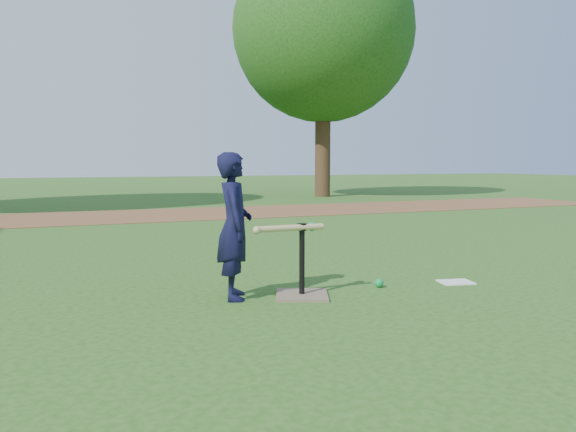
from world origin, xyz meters
name	(u,v)px	position (x,y,z in m)	size (l,w,h in m)	color
ground	(264,292)	(0.00, 0.00, 0.00)	(80.00, 80.00, 0.00)	#285116
dirt_strip	(139,216)	(0.00, 7.50, 0.01)	(24.00, 3.00, 0.01)	brown
child	(234,226)	(-0.30, -0.12, 0.60)	(0.44, 0.29, 1.20)	black
wiffle_ball_ground	(379,283)	(1.01, -0.23, 0.04)	(0.08, 0.08, 0.08)	#0D9442
clipboard	(456,282)	(1.78, -0.34, 0.01)	(0.30, 0.23, 0.01)	white
batting_tee	(302,283)	(0.24, -0.27, 0.11)	(0.56, 0.56, 0.61)	#79624D
swing_action	(291,228)	(0.14, -0.27, 0.58)	(0.63, 0.19, 0.08)	tan
tree_right	(323,31)	(6.50, 12.00, 5.29)	(5.80, 5.80, 8.21)	#382316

